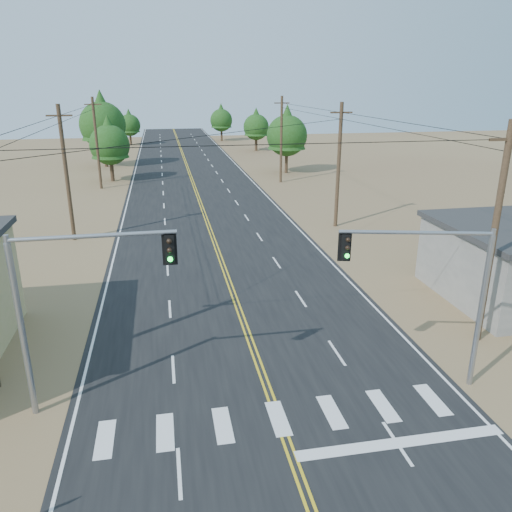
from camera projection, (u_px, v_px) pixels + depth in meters
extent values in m
cube|color=black|center=(214.00, 240.00, 38.27)|extent=(15.00, 200.00, 0.02)
cylinder|color=#4C3826|center=(67.00, 175.00, 36.66)|extent=(0.30, 0.30, 10.00)
cube|color=#4C3826|center=(59.00, 116.00, 35.28)|extent=(1.80, 0.12, 0.12)
cylinder|color=#4C3826|center=(97.00, 144.00, 55.23)|extent=(0.30, 0.30, 10.00)
cube|color=#4C3826|center=(93.00, 104.00, 53.85)|extent=(1.80, 0.12, 0.12)
cylinder|color=#4C3826|center=(493.00, 237.00, 21.76)|extent=(0.30, 0.30, 10.00)
cube|color=#4C3826|center=(510.00, 139.00, 20.38)|extent=(1.80, 0.12, 0.12)
cylinder|color=#4C3826|center=(339.00, 166.00, 40.32)|extent=(0.30, 0.30, 10.00)
cube|color=#4C3826|center=(341.00, 112.00, 38.95)|extent=(1.80, 0.12, 0.12)
cylinder|color=#4C3826|center=(281.00, 140.00, 58.89)|extent=(0.30, 0.30, 10.00)
cube|color=#4C3826|center=(282.00, 103.00, 57.51)|extent=(1.80, 0.12, 0.12)
cylinder|color=gray|center=(22.00, 333.00, 17.14)|extent=(0.22, 0.22, 6.49)
cylinder|color=gray|center=(7.00, 243.00, 16.07)|extent=(0.17, 0.17, 0.56)
cylinder|color=gray|center=(94.00, 236.00, 16.52)|extent=(5.43, 0.16, 0.15)
cube|color=black|center=(170.00, 249.00, 17.15)|extent=(0.32, 0.28, 1.02)
sphere|color=black|center=(169.00, 241.00, 16.89)|extent=(0.19, 0.19, 0.19)
sphere|color=black|center=(170.00, 250.00, 17.00)|extent=(0.19, 0.19, 0.19)
sphere|color=#0CE533|center=(170.00, 259.00, 17.10)|extent=(0.19, 0.19, 0.19)
cylinder|color=gray|center=(480.00, 314.00, 18.92)|extent=(0.21, 0.21, 6.18)
cylinder|color=gray|center=(493.00, 236.00, 17.91)|extent=(0.16, 0.16, 0.53)
cylinder|color=gray|center=(416.00, 233.00, 18.00)|extent=(5.40, 1.41, 0.14)
cube|color=black|center=(345.00, 247.00, 18.30)|extent=(0.36, 0.33, 0.97)
sphere|color=black|center=(348.00, 240.00, 18.06)|extent=(0.18, 0.18, 0.18)
sphere|color=black|center=(348.00, 248.00, 18.17)|extent=(0.18, 0.18, 0.18)
sphere|color=#0CE533|center=(347.00, 256.00, 18.27)|extent=(0.18, 0.18, 0.18)
cylinder|color=#3F2D1E|center=(112.00, 169.00, 60.74)|extent=(0.46, 0.46, 2.85)
cone|color=#1D4213|center=(109.00, 136.00, 59.44)|extent=(4.43, 4.43, 5.06)
sphere|color=#1D4213|center=(110.00, 145.00, 59.78)|extent=(4.75, 4.75, 4.75)
cylinder|color=#3F2D1E|center=(105.00, 153.00, 71.10)|extent=(0.49, 0.49, 3.82)
cone|color=#1D4213|center=(102.00, 115.00, 69.36)|extent=(5.94, 5.94, 6.79)
sphere|color=#1D4213|center=(103.00, 125.00, 69.81)|extent=(6.37, 6.37, 6.37)
cylinder|color=#3F2D1E|center=(131.00, 139.00, 96.31)|extent=(0.40, 0.40, 2.46)
cone|color=#1D4213|center=(129.00, 120.00, 95.19)|extent=(3.82, 3.82, 4.37)
sphere|color=#1D4213|center=(129.00, 125.00, 95.48)|extent=(4.10, 4.10, 4.10)
cylinder|color=#3F2D1E|center=(286.00, 161.00, 66.26)|extent=(0.41, 0.41, 3.18)
cone|color=#1D4213|center=(287.00, 127.00, 64.81)|extent=(4.95, 4.95, 5.66)
sphere|color=#1D4213|center=(287.00, 136.00, 65.18)|extent=(5.30, 5.30, 5.30)
cylinder|color=#3F2D1E|center=(256.00, 143.00, 88.21)|extent=(0.48, 0.48, 2.67)
cone|color=#1D4213|center=(256.00, 121.00, 87.00)|extent=(4.16, 4.16, 4.75)
sphere|color=#1D4213|center=(256.00, 127.00, 87.31)|extent=(4.45, 4.45, 4.45)
cylinder|color=#3F2D1E|center=(222.00, 134.00, 103.33)|extent=(0.43, 0.43, 2.72)
cone|color=#1D4213|center=(221.00, 115.00, 102.09)|extent=(4.23, 4.23, 4.83)
sphere|color=#1D4213|center=(221.00, 120.00, 102.41)|extent=(4.53, 4.53, 4.53)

